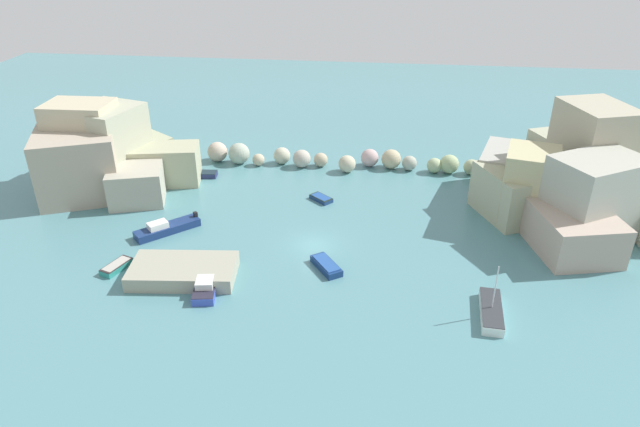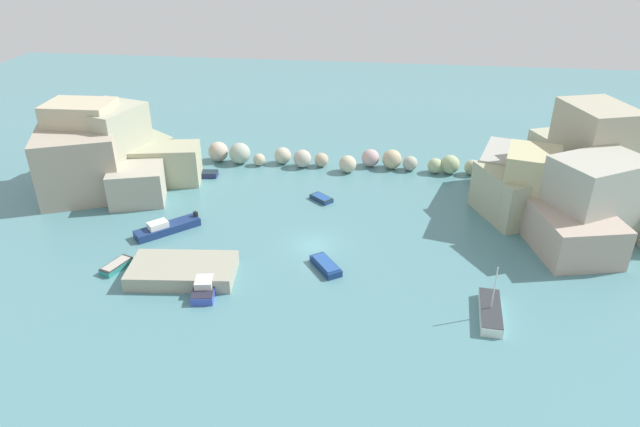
% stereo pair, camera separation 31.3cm
% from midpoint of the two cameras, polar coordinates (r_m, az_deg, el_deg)
% --- Properties ---
extents(cove_water, '(160.00, 160.00, 0.00)m').
position_cam_midpoint_polar(cove_water, '(57.46, -0.49, -3.17)').
color(cove_water, teal).
rests_on(cove_water, ground).
extents(cliff_headland_left, '(19.75, 18.76, 10.27)m').
position_cam_midpoint_polar(cliff_headland_left, '(74.13, -20.72, 5.47)').
color(cliff_headland_left, '#AA9C88').
rests_on(cliff_headland_left, ground).
extents(cliff_headland_right, '(24.13, 27.02, 11.69)m').
position_cam_midpoint_polar(cliff_headland_right, '(68.20, 23.71, 2.89)').
color(cliff_headland_right, '#A9A38B').
rests_on(cliff_headland_right, ground).
extents(rock_breakwater, '(38.32, 4.58, 2.78)m').
position_cam_midpoint_polar(rock_breakwater, '(74.81, 1.59, 5.47)').
color(rock_breakwater, '#BFAC99').
rests_on(rock_breakwater, ground).
extents(stone_dock, '(9.96, 6.07, 1.36)m').
position_cam_midpoint_polar(stone_dock, '(53.76, -13.36, -5.56)').
color(stone_dock, '#9C9B87').
rests_on(stone_dock, ground).
extents(moored_boat_0, '(6.10, 5.96, 1.45)m').
position_cam_midpoint_polar(moored_boat_0, '(61.62, -14.92, -1.36)').
color(moored_boat_0, navy).
rests_on(moored_boat_0, cove_water).
extents(moored_boat_1, '(2.81, 6.13, 1.37)m').
position_cam_midpoint_polar(moored_boat_1, '(52.05, -11.13, -6.76)').
color(moored_boat_1, '#3950BA').
rests_on(moored_boat_1, cove_water).
extents(moored_boat_2, '(2.93, 2.80, 0.51)m').
position_cam_midpoint_polar(moored_boat_2, '(66.19, 0.28, 1.53)').
color(moored_boat_2, navy).
rests_on(moored_boat_2, cove_water).
extents(moored_boat_3, '(2.25, 3.39, 0.62)m').
position_cam_midpoint_polar(moored_boat_3, '(56.90, -19.49, -4.93)').
color(moored_boat_3, teal).
rests_on(moored_boat_3, cove_water).
extents(moored_boat_4, '(2.13, 5.74, 4.81)m').
position_cam_midpoint_polar(moored_boat_4, '(49.85, 16.80, -9.35)').
color(moored_boat_4, white).
rests_on(moored_boat_4, cove_water).
extents(moored_boat_5, '(4.56, 1.91, 0.65)m').
position_cam_midpoint_polar(moored_boat_5, '(73.96, -11.77, 3.89)').
color(moored_boat_5, navy).
rests_on(moored_boat_5, cove_water).
extents(moored_boat_6, '(3.41, 4.00, 0.72)m').
position_cam_midpoint_polar(moored_boat_6, '(53.63, 0.74, -5.22)').
color(moored_boat_6, navy).
rests_on(moored_boat_6, cove_water).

